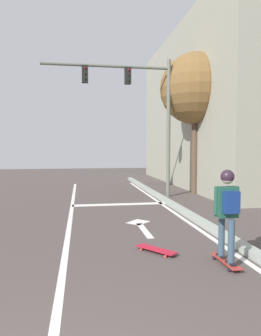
{
  "coord_description": "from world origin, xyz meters",
  "views": [
    {
      "loc": [
        0.5,
        -1.61,
        1.97
      ],
      "look_at": [
        1.76,
        6.21,
        1.48
      ],
      "focal_mm": 33.38,
      "sensor_mm": 36.0,
      "label": 1
    }
  ],
  "objects_px": {
    "skateboard": "(226,261)",
    "traffic_signal_mast": "(136,99)",
    "skater": "(227,204)",
    "roadside_tree": "(195,89)",
    "spare_skateboard": "(156,249)"
  },
  "relations": [
    {
      "from": "skateboard",
      "to": "skater",
      "type": "distance_m",
      "value": 0.97
    },
    {
      "from": "skateboard",
      "to": "traffic_signal_mast",
      "type": "distance_m",
      "value": 8.48
    },
    {
      "from": "traffic_signal_mast",
      "to": "spare_skateboard",
      "type": "bearing_deg",
      "value": -96.99
    },
    {
      "from": "traffic_signal_mast",
      "to": "roadside_tree",
      "type": "xyz_separation_m",
      "value": [
        2.7,
        0.62,
        0.57
      ]
    },
    {
      "from": "skateboard",
      "to": "spare_skateboard",
      "type": "xyz_separation_m",
      "value": [
        -1.01,
        0.8,
        -0.01
      ]
    },
    {
      "from": "traffic_signal_mast",
      "to": "skater",
      "type": "bearing_deg",
      "value": -88.56
    },
    {
      "from": "spare_skateboard",
      "to": "skater",
      "type": "bearing_deg",
      "value": -39.02
    },
    {
      "from": "skateboard",
      "to": "skater",
      "type": "relative_size",
      "value": 0.54
    },
    {
      "from": "skater",
      "to": "traffic_signal_mast",
      "type": "bearing_deg",
      "value": 91.44
    },
    {
      "from": "spare_skateboard",
      "to": "roadside_tree",
      "type": "xyz_separation_m",
      "value": [
        3.52,
        7.35,
        4.47
      ]
    },
    {
      "from": "skater",
      "to": "spare_skateboard",
      "type": "distance_m",
      "value": 1.63
    },
    {
      "from": "spare_skateboard",
      "to": "traffic_signal_mast",
      "type": "height_order",
      "value": "traffic_signal_mast"
    },
    {
      "from": "traffic_signal_mast",
      "to": "roadside_tree",
      "type": "bearing_deg",
      "value": 12.93
    },
    {
      "from": "skater",
      "to": "traffic_signal_mast",
      "type": "distance_m",
      "value": 8.09
    },
    {
      "from": "skateboard",
      "to": "traffic_signal_mast",
      "type": "bearing_deg",
      "value": 91.44
    }
  ]
}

